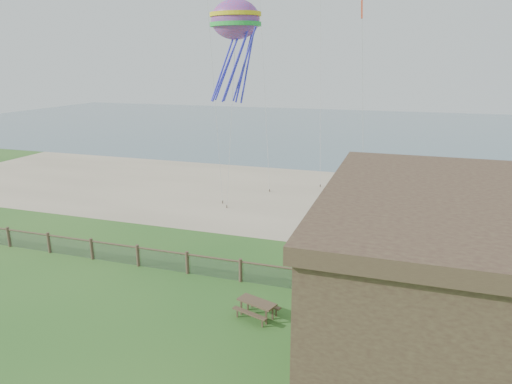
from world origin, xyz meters
TOP-DOWN VIEW (x-y plane):
  - ground at (0.00, 0.00)m, footprint 160.00×160.00m
  - sand_beach at (0.00, 22.00)m, footprint 72.00×20.00m
  - ocean at (0.00, 66.00)m, footprint 160.00×68.00m
  - chainlink_fence at (0.00, 6.00)m, footprint 36.20×0.20m
  - picnic_table at (1.84, 3.04)m, footprint 2.06×1.78m
  - octopus_kite at (-3.27, 14.35)m, footprint 3.77×3.01m

SIDE VIEW (x-z plane):
  - ground at x=0.00m, z-range 0.00..0.00m
  - ocean at x=0.00m, z-range -0.01..0.01m
  - sand_beach at x=0.00m, z-range -0.01..0.01m
  - picnic_table at x=1.84m, z-range 0.00..0.73m
  - chainlink_fence at x=0.00m, z-range -0.07..1.18m
  - octopus_kite at x=-3.27m, z-range 8.22..15.10m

